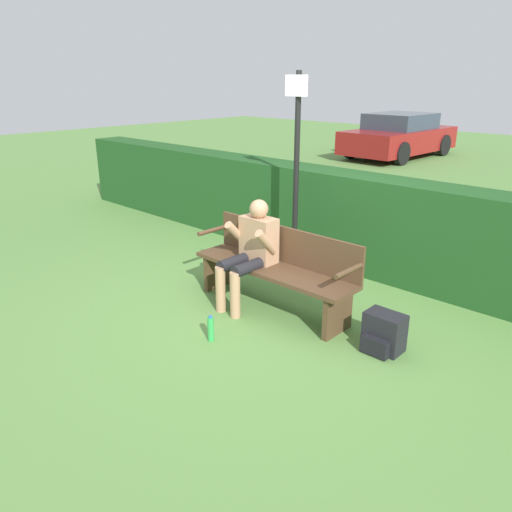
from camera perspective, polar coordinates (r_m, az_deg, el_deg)
name	(u,v)px	position (r m, az deg, el deg)	size (l,w,h in m)	color
ground_plane	(272,308)	(5.55, 1.84, -5.91)	(40.00, 40.00, 0.00)	#5B8942
hedge_back	(360,222)	(6.65, 11.79, 3.77)	(12.00, 0.56, 1.24)	#1E4C1E
park_bench	(276,267)	(5.41, 2.35, -1.22)	(1.95, 0.48, 0.88)	#513823
person_seated	(251,248)	(5.41, -0.56, 0.91)	(0.54, 0.65, 1.17)	tan
backpack	(383,333)	(4.81, 14.34, -8.54)	(0.36, 0.31, 0.37)	black
water_bottle	(211,329)	(4.86, -5.20, -8.30)	(0.06, 0.06, 0.26)	green
signpost	(296,164)	(6.34, 4.62, 10.47)	(0.32, 0.09, 2.48)	black
parked_car	(399,136)	(16.64, 16.04, 13.04)	(2.04, 4.24, 1.34)	maroon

